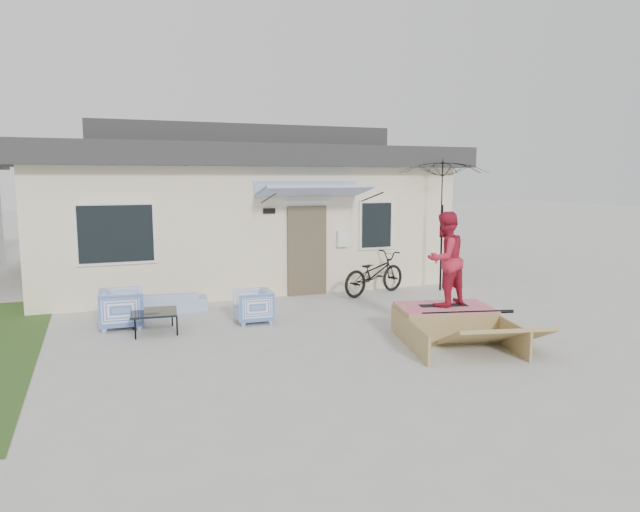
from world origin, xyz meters
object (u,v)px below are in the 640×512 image
object	(u,v)px
bicycle	(374,269)
skateboard	(444,305)
armchair_left	(122,306)
skater	(445,257)
loveseat	(171,299)
coffee_table	(154,322)
skate_ramp	(444,322)
armchair_right	(253,304)
patio_umbrella	(442,219)

from	to	relation	value
bicycle	skateboard	size ratio (longest dim) A/B	2.30
armchair_left	skater	distance (m)	5.92
loveseat	coffee_table	world-z (taller)	loveseat
skate_ramp	skateboard	size ratio (longest dim) A/B	2.52
armchair_right	coffee_table	distance (m)	1.84
coffee_table	patio_umbrella	size ratio (longest dim) A/B	0.32
bicycle	skateboard	xyz separation A→B (m)	(-0.48, -3.67, -0.06)
bicycle	skater	xyz separation A→B (m)	(-0.48, -3.67, 0.78)
loveseat	skater	world-z (taller)	skater
armchair_left	bicycle	distance (m)	5.80
loveseat	skater	xyz separation A→B (m)	(4.23, -3.55, 1.11)
patio_umbrella	skateboard	size ratio (longest dim) A/B	2.92
coffee_table	armchair_right	bearing A→B (deg)	2.46
skater	armchair_right	bearing A→B (deg)	-53.29
armchair_right	patio_umbrella	distance (m)	5.46
armchair_left	coffee_table	world-z (taller)	armchair_left
armchair_left	coffee_table	bearing A→B (deg)	-135.16
armchair_right	skate_ramp	size ratio (longest dim) A/B	0.33
armchair_right	skater	world-z (taller)	skater
armchair_left	skater	size ratio (longest dim) A/B	0.49
armchair_left	coffee_table	size ratio (longest dim) A/B	1.01
armchair_right	skateboard	size ratio (longest dim) A/B	0.83
coffee_table	bicycle	world-z (taller)	bicycle
armchair_right	coffee_table	world-z (taller)	armchair_right
loveseat	skater	size ratio (longest dim) A/B	0.88
skate_ramp	skateboard	bearing A→B (deg)	90.00
skater	bicycle	bearing A→B (deg)	-114.33
armchair_left	skater	world-z (taller)	skater
armchair_right	coffee_table	bearing A→B (deg)	-84.95
skateboard	skater	distance (m)	0.84
coffee_table	skater	distance (m)	5.26
bicycle	patio_umbrella	distance (m)	2.08
armchair_right	skateboard	xyz separation A→B (m)	(2.87, -2.11, 0.20)
loveseat	skate_ramp	xyz separation A→B (m)	(4.22, -3.60, -0.02)
armchair_left	armchair_right	xyz separation A→B (m)	(2.35, -0.49, -0.05)
armchair_right	skater	distance (m)	3.71
loveseat	armchair_right	distance (m)	1.98
bicycle	skater	world-z (taller)	skater
loveseat	armchair_left	xyz separation A→B (m)	(-0.99, -0.94, 0.12)
coffee_table	skate_ramp	xyz separation A→B (m)	(4.69, -2.09, 0.07)
armchair_right	skateboard	world-z (taller)	armchair_right
armchair_left	bicycle	xyz separation A→B (m)	(5.70, 1.06, 0.22)
loveseat	skateboard	bearing A→B (deg)	145.79
armchair_right	loveseat	bearing A→B (deg)	-133.81
coffee_table	skateboard	xyz separation A→B (m)	(4.70, -2.04, 0.36)
patio_umbrella	skater	size ratio (longest dim) A/B	1.49
armchair_right	coffee_table	size ratio (longest dim) A/B	0.89
skater	patio_umbrella	bearing A→B (deg)	-139.10
armchair_right	skateboard	bearing A→B (deg)	56.16
loveseat	skater	distance (m)	5.63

